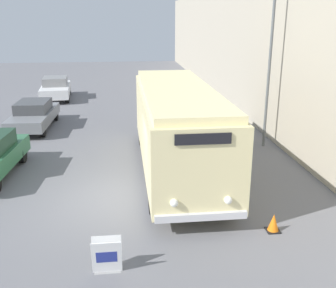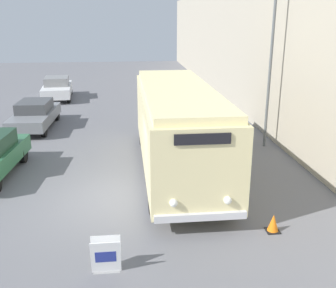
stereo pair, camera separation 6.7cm
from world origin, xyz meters
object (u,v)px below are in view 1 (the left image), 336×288
at_px(sign_board, 107,256).
at_px(traffic_cone, 273,223).
at_px(vintage_bus, 177,125).
at_px(streetlamp, 271,40).
at_px(parked_car_mid, 34,115).
at_px(parked_car_far, 56,88).

relative_size(sign_board, traffic_cone, 1.69).
bearing_deg(vintage_bus, streetlamp, 29.98).
bearing_deg(traffic_cone, streetlamp, 72.40).
relative_size(vintage_bus, traffic_cone, 18.87).
distance_m(streetlamp, parked_car_mid, 12.28).
distance_m(vintage_bus, parked_car_far, 15.81).
height_order(streetlamp, parked_car_mid, streetlamp).
bearing_deg(parked_car_far, sign_board, -83.26).
height_order(sign_board, parked_car_mid, parked_car_mid).
relative_size(parked_car_far, traffic_cone, 9.04).
height_order(parked_car_mid, parked_car_far, parked_car_far).
distance_m(sign_board, traffic_cone, 4.62).
bearing_deg(traffic_cone, sign_board, -163.66).
bearing_deg(parked_car_far, streetlamp, -52.33).
height_order(sign_board, streetlamp, streetlamp).
relative_size(vintage_bus, parked_car_mid, 2.03).
xyz_separation_m(vintage_bus, traffic_cone, (2.01, -4.70, -1.54)).
xyz_separation_m(parked_car_mid, parked_car_far, (-0.05, 7.64, 0.05)).
bearing_deg(parked_car_mid, traffic_cone, -51.14).
xyz_separation_m(sign_board, parked_car_mid, (-4.15, 12.69, 0.32)).
distance_m(vintage_bus, traffic_cone, 5.34).
bearing_deg(parked_car_far, vintage_bus, -70.15).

